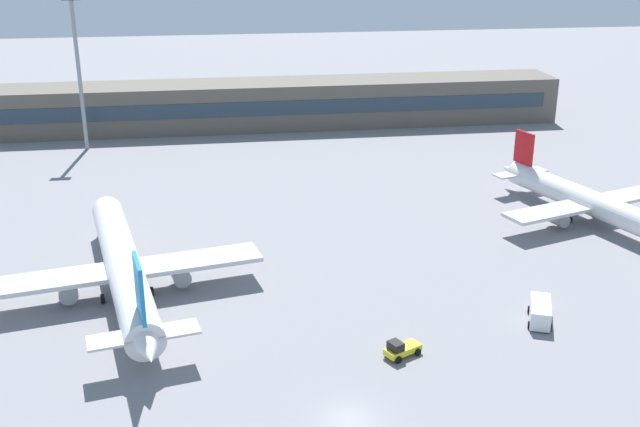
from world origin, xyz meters
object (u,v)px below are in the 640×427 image
object	(u,v)px
baggage_tug_yellow	(401,349)
service_van_white	(540,312)
airplane_near	(123,263)
airplane_mid	(595,205)
floodlight_tower_west	(78,62)

from	to	relation	value
baggage_tug_yellow	service_van_white	world-z (taller)	service_van_white
airplane_near	airplane_mid	xyz separation A→B (m)	(61.03, 11.16, -0.37)
airplane_mid	service_van_white	bearing A→B (deg)	-126.60
baggage_tug_yellow	service_van_white	bearing A→B (deg)	16.25
airplane_near	service_van_white	bearing A→B (deg)	-17.58
service_van_white	floodlight_tower_west	world-z (taller)	floodlight_tower_west
baggage_tug_yellow	floodlight_tower_west	size ratio (longest dim) A/B	0.14
service_van_white	baggage_tug_yellow	bearing A→B (deg)	-163.75
baggage_tug_yellow	airplane_near	bearing A→B (deg)	146.08
service_van_white	floodlight_tower_west	xyz separation A→B (m)	(-54.63, 73.57, 14.62)
airplane_mid	floodlight_tower_west	bearing A→B (deg)	146.18
service_van_white	floodlight_tower_west	distance (m)	92.80
airplane_near	service_van_white	xyz separation A→B (m)	(42.69, -13.53, -2.15)
airplane_mid	floodlight_tower_west	xyz separation A→B (m)	(-72.97, 48.88, 12.83)
baggage_tug_yellow	floodlight_tower_west	xyz separation A→B (m)	(-38.88, 78.16, 14.93)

